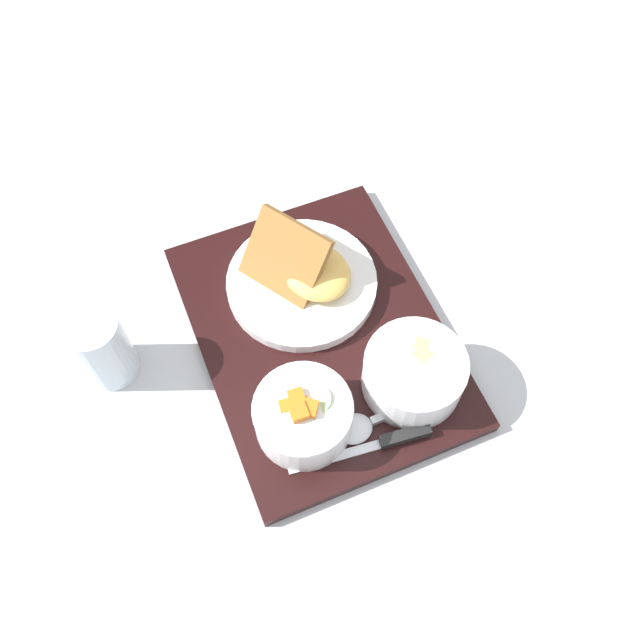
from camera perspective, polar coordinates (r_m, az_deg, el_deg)
ground_plane at (r=0.87m, az=-0.00°, el=-1.51°), size 4.00×4.00×0.00m
serving_tray at (r=0.86m, az=-0.00°, el=-1.25°), size 0.43×0.35×0.02m
bowl_salad at (r=0.77m, az=-1.44°, el=-7.98°), size 0.11×0.11×0.07m
bowl_soup at (r=0.80m, az=7.94°, el=-4.32°), size 0.12×0.12×0.06m
plate_main at (r=0.88m, az=-1.49°, el=3.59°), size 0.20×0.20×0.09m
knife at (r=0.80m, az=5.76°, el=-10.10°), size 0.05×0.17×0.01m
spoon at (r=0.81m, az=4.72°, el=-8.38°), size 0.04×0.15×0.01m
glass_water at (r=0.85m, az=-17.77°, el=-2.44°), size 0.07×0.07×0.11m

